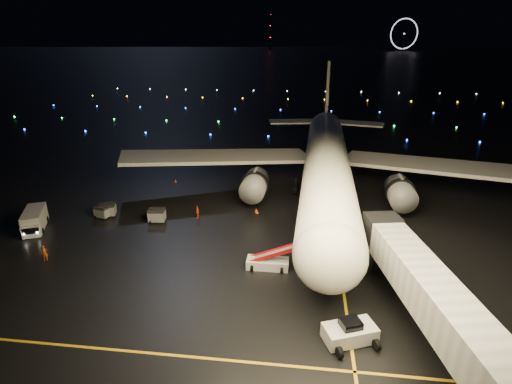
# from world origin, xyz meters

# --- Properties ---
(ground) EXTENTS (2000.00, 2000.00, 0.00)m
(ground) POSITION_xyz_m (0.00, 300.00, 0.00)
(ground) COLOR black
(ground) RESTS_ON ground
(lane_centre) EXTENTS (0.25, 80.00, 0.02)m
(lane_centre) POSITION_xyz_m (12.00, 15.00, 0.01)
(lane_centre) COLOR gold
(lane_centre) RESTS_ON ground
(lane_cross) EXTENTS (60.00, 0.25, 0.02)m
(lane_cross) POSITION_xyz_m (-5.00, -10.00, 0.01)
(lane_cross) COLOR gold
(lane_cross) RESTS_ON ground
(airliner) EXTENTS (65.48, 62.41, 17.99)m
(airliner) POSITION_xyz_m (11.21, 26.95, 9.00)
(airliner) COLOR white
(airliner) RESTS_ON ground
(pushback_tug) EXTENTS (4.58, 3.49, 1.94)m
(pushback_tug) POSITION_xyz_m (11.87, -6.76, 0.97)
(pushback_tug) COLOR silver
(pushback_tug) RESTS_ON ground
(belt_loader) EXTENTS (6.40, 1.78, 3.10)m
(belt_loader) POSITION_xyz_m (4.43, 3.21, 1.55)
(belt_loader) COLOR silver
(belt_loader) RESTS_ON ground
(service_truck) EXTENTS (4.78, 7.08, 2.50)m
(service_truck) POSITION_xyz_m (-25.40, 8.83, 1.25)
(service_truck) COLOR silver
(service_truck) RESTS_ON ground
(crew_a) EXTENTS (0.75, 0.67, 1.73)m
(crew_a) POSITION_xyz_m (-19.58, 1.82, 0.86)
(crew_a) COLOR #E55313
(crew_a) RESTS_ON ground
(crew_c) EXTENTS (0.62, 1.13, 1.82)m
(crew_c) POSITION_xyz_m (-5.96, 14.27, 0.91)
(crew_c) COLOR #E55313
(crew_c) RESTS_ON ground
(safety_cone_0) EXTENTS (0.54, 0.54, 0.51)m
(safety_cone_0) POSITION_xyz_m (1.70, 16.85, 0.26)
(safety_cone_0) COLOR #F64B16
(safety_cone_0) RESTS_ON ground
(safety_cone_1) EXTENTS (0.55, 0.55, 0.49)m
(safety_cone_1) POSITION_xyz_m (-1.42, 22.01, 0.24)
(safety_cone_1) COLOR #F64B16
(safety_cone_1) RESTS_ON ground
(safety_cone_2) EXTENTS (0.59, 0.59, 0.53)m
(safety_cone_2) POSITION_xyz_m (1.55, 17.23, 0.27)
(safety_cone_2) COLOR #F64B16
(safety_cone_2) RESTS_ON ground
(safety_cone_3) EXTENTS (0.59, 0.59, 0.54)m
(safety_cone_3) POSITION_xyz_m (-13.26, 27.65, 0.27)
(safety_cone_3) COLOR #F64B16
(safety_cone_3) RESTS_ON ground
(ferris_wheel) EXTENTS (49.33, 16.80, 52.00)m
(ferris_wheel) POSITION_xyz_m (170.00, 720.00, 26.00)
(ferris_wheel) COLOR black
(ferris_wheel) RESTS_ON ground
(radio_mast) EXTENTS (1.80, 1.80, 64.00)m
(radio_mast) POSITION_xyz_m (-60.00, 740.00, 32.00)
(radio_mast) COLOR black
(radio_mast) RESTS_ON ground
(taxiway_lights) EXTENTS (164.00, 92.00, 0.36)m
(taxiway_lights) POSITION_xyz_m (0.00, 106.00, 0.18)
(taxiway_lights) COLOR black
(taxiway_lights) RESTS_ON ground
(baggage_cart_0) EXTENTS (2.22, 1.66, 1.77)m
(baggage_cart_0) POSITION_xyz_m (-10.93, 12.58, 0.89)
(baggage_cart_0) COLOR gray
(baggage_cart_0) RESTS_ON ground
(baggage_cart_1) EXTENTS (2.18, 1.80, 1.60)m
(baggage_cart_1) POSITION_xyz_m (-18.63, 13.00, 0.80)
(baggage_cart_1) COLOR gray
(baggage_cart_1) RESTS_ON ground
(baggage_cart_2) EXTENTS (2.33, 1.88, 1.74)m
(baggage_cart_2) POSITION_xyz_m (-18.17, 13.58, 0.87)
(baggage_cart_2) COLOR gray
(baggage_cart_2) RESTS_ON ground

